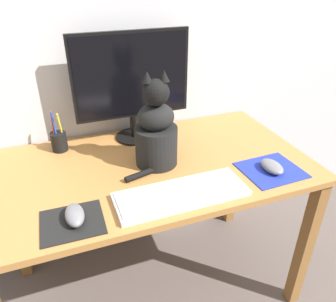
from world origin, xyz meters
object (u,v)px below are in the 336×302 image
at_px(monitor, 132,82).
at_px(computer_mouse_right, 272,167).
at_px(cat, 156,132).
at_px(pen_cup, 59,141).
at_px(computer_mouse_left, 75,215).
at_px(keyboard, 181,194).

height_order(monitor, computer_mouse_right, monitor).
height_order(cat, pen_cup, cat).
height_order(monitor, cat, monitor).
xyz_separation_m(computer_mouse_left, computer_mouse_right, (0.73, 0.02, -0.00)).
distance_m(cat, pen_cup, 0.43).
height_order(computer_mouse_right, cat, cat).
bearing_deg(keyboard, computer_mouse_left, 179.57).
xyz_separation_m(computer_mouse_left, cat, (0.34, 0.23, 0.11)).
bearing_deg(computer_mouse_right, cat, 151.74).
distance_m(monitor, pen_cup, 0.39).
relative_size(cat, pen_cup, 2.15).
bearing_deg(cat, pen_cup, 150.64).
height_order(keyboard, pen_cup, pen_cup).
bearing_deg(pen_cup, computer_mouse_left, -89.15).
height_order(computer_mouse_left, pen_cup, pen_cup).
xyz_separation_m(monitor, cat, (0.02, -0.24, -0.12)).
distance_m(monitor, computer_mouse_left, 0.62).
bearing_deg(cat, monitor, 100.32).
bearing_deg(monitor, cat, -84.91).
xyz_separation_m(cat, pen_cup, (-0.35, 0.24, -0.09)).
relative_size(monitor, cat, 1.33).
relative_size(monitor, computer_mouse_left, 4.52).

